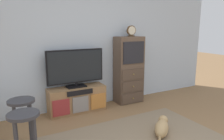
{
  "coord_description": "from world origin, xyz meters",
  "views": [
    {
      "loc": [
        -1.56,
        -1.54,
        1.6
      ],
      "look_at": [
        0.17,
        1.66,
        0.87
      ],
      "focal_mm": 34.19,
      "sensor_mm": 36.0,
      "label": 1
    }
  ],
  "objects_px": {
    "side_cabinet": "(129,70)",
    "dog": "(162,127)",
    "television": "(76,67)",
    "media_console": "(77,99)",
    "bar_stool_far": "(22,113)",
    "desk_clock": "(131,31)",
    "bar_stool_near": "(24,129)"
  },
  "relations": [
    {
      "from": "media_console",
      "to": "bar_stool_far",
      "type": "distance_m",
      "value": 1.4
    },
    {
      "from": "television",
      "to": "side_cabinet",
      "type": "xyz_separation_m",
      "value": [
        1.17,
        -0.01,
        -0.16
      ]
    },
    {
      "from": "media_console",
      "to": "desk_clock",
      "type": "distance_m",
      "value": 1.76
    },
    {
      "from": "television",
      "to": "side_cabinet",
      "type": "relative_size",
      "value": 0.77
    },
    {
      "from": "bar_stool_far",
      "to": "desk_clock",
      "type": "bearing_deg",
      "value": 21.34
    },
    {
      "from": "media_console",
      "to": "dog",
      "type": "xyz_separation_m",
      "value": [
        0.82,
        -1.47,
        -0.13
      ]
    },
    {
      "from": "television",
      "to": "bar_stool_near",
      "type": "height_order",
      "value": "television"
    },
    {
      "from": "television",
      "to": "desk_clock",
      "type": "height_order",
      "value": "desk_clock"
    },
    {
      "from": "television",
      "to": "dog",
      "type": "distance_m",
      "value": 1.86
    },
    {
      "from": "media_console",
      "to": "side_cabinet",
      "type": "distance_m",
      "value": 1.26
    },
    {
      "from": "bar_stool_near",
      "to": "bar_stool_far",
      "type": "bearing_deg",
      "value": 86.73
    },
    {
      "from": "side_cabinet",
      "to": "bar_stool_far",
      "type": "xyz_separation_m",
      "value": [
        -2.22,
        -0.9,
        -0.19
      ]
    },
    {
      "from": "media_console",
      "to": "bar_stool_far",
      "type": "height_order",
      "value": "bar_stool_far"
    },
    {
      "from": "side_cabinet",
      "to": "dog",
      "type": "height_order",
      "value": "side_cabinet"
    },
    {
      "from": "side_cabinet",
      "to": "bar_stool_far",
      "type": "height_order",
      "value": "side_cabinet"
    },
    {
      "from": "dog",
      "to": "bar_stool_far",
      "type": "bearing_deg",
      "value": 162.8
    },
    {
      "from": "desk_clock",
      "to": "bar_stool_near",
      "type": "distance_m",
      "value": 2.86
    },
    {
      "from": "television",
      "to": "side_cabinet",
      "type": "bearing_deg",
      "value": -0.67
    },
    {
      "from": "side_cabinet",
      "to": "bar_stool_far",
      "type": "bearing_deg",
      "value": -158.0
    },
    {
      "from": "media_console",
      "to": "bar_stool_far",
      "type": "bearing_deg",
      "value": -139.82
    },
    {
      "from": "side_cabinet",
      "to": "television",
      "type": "bearing_deg",
      "value": 179.33
    },
    {
      "from": "bar_stool_near",
      "to": "side_cabinet",
      "type": "bearing_deg",
      "value": 31.95
    },
    {
      "from": "media_console",
      "to": "dog",
      "type": "height_order",
      "value": "media_console"
    },
    {
      "from": "television",
      "to": "desk_clock",
      "type": "xyz_separation_m",
      "value": [
        1.21,
        -0.03,
        0.65
      ]
    },
    {
      "from": "dog",
      "to": "desk_clock",
      "type": "bearing_deg",
      "value": 75.16
    },
    {
      "from": "media_console",
      "to": "bar_stool_near",
      "type": "height_order",
      "value": "bar_stool_near"
    },
    {
      "from": "television",
      "to": "side_cabinet",
      "type": "height_order",
      "value": "side_cabinet"
    },
    {
      "from": "media_console",
      "to": "dog",
      "type": "relative_size",
      "value": 2.35
    },
    {
      "from": "television",
      "to": "side_cabinet",
      "type": "distance_m",
      "value": 1.18
    },
    {
      "from": "side_cabinet",
      "to": "bar_stool_near",
      "type": "distance_m",
      "value": 2.66
    },
    {
      "from": "desk_clock",
      "to": "dog",
      "type": "xyz_separation_m",
      "value": [
        -0.39,
        -1.46,
        -1.4
      ]
    },
    {
      "from": "television",
      "to": "bar_stool_near",
      "type": "relative_size",
      "value": 1.54
    }
  ]
}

